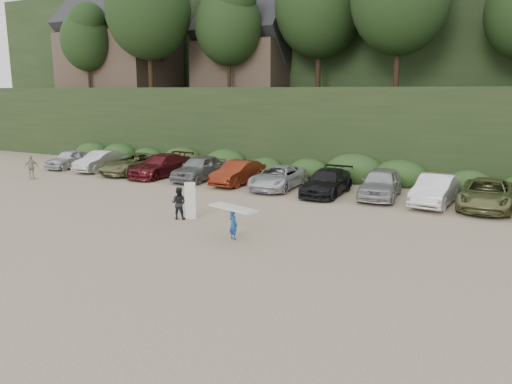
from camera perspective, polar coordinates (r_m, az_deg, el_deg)
The scene contains 6 objects.
ground at distance 20.26m, azimuth -3.98°, elevation -5.12°, with size 120.00×120.00×0.00m, color tan.
hillside_backdrop at distance 53.76m, azimuth 16.85°, elevation 16.89°, with size 90.00×41.50×28.00m.
parked_cars at distance 29.22m, azimuth 5.56°, elevation 1.55°, with size 39.73×5.85×1.64m.
distant_walker at distance 36.20m, azimuth -24.33°, elevation 2.60°, with size 0.94×0.39×1.60m, color #A4A38B.
child_surfer at distance 19.66m, azimuth -2.62°, elevation -2.90°, with size 2.28×1.22×1.32m.
adult_surfer at distance 23.03m, azimuth -8.71°, elevation -1.23°, with size 1.24×0.74×1.75m.
Camera 1 is at (10.16, -16.54, 5.82)m, focal length 35.00 mm.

